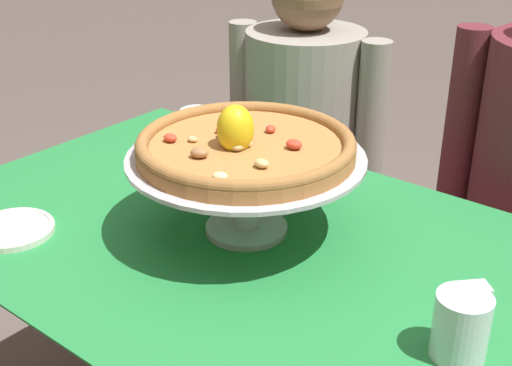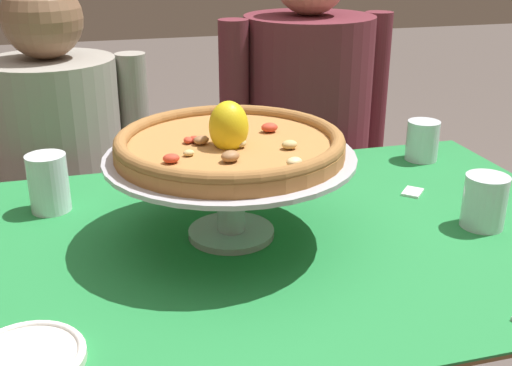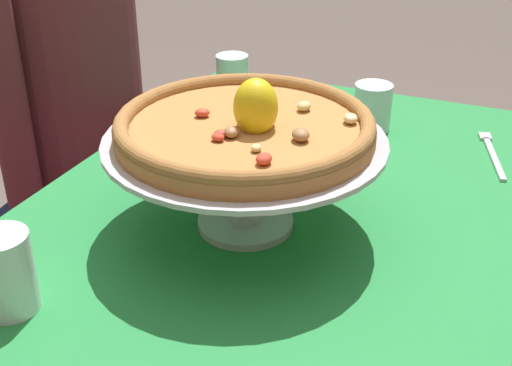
{
  "view_description": "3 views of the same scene",
  "coord_description": "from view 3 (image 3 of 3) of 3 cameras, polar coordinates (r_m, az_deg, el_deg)",
  "views": [
    {
      "loc": [
        0.69,
        -0.84,
        1.38
      ],
      "look_at": [
        -0.03,
        0.05,
        0.83
      ],
      "focal_mm": 47.8,
      "sensor_mm": 36.0,
      "label": 1
    },
    {
      "loc": [
        -0.25,
        -0.97,
        1.25
      ],
      "look_at": [
        0.01,
        -0.02,
        0.85
      ],
      "focal_mm": 43.71,
      "sensor_mm": 36.0,
      "label": 2
    },
    {
      "loc": [
        -0.88,
        -0.37,
        1.32
      ],
      "look_at": [
        -0.04,
        -0.0,
        0.82
      ],
      "focal_mm": 47.39,
      "sensor_mm": 36.0,
      "label": 3
    }
  ],
  "objects": [
    {
      "name": "dining_table",
      "position": [
        1.18,
        0.66,
        -7.65
      ],
      "size": [
        1.32,
        0.81,
        0.73
      ],
      "color": "olive",
      "rests_on": "ground"
    },
    {
      "name": "pizza_stand",
      "position": [
        1.04,
        -0.93,
        2.04
      ],
      "size": [
        0.44,
        0.44,
        0.16
      ],
      "color": "#B7B7C1",
      "rests_on": "dining_table"
    },
    {
      "name": "pizza",
      "position": [
        1.02,
        -0.9,
        4.88
      ],
      "size": [
        0.39,
        0.39,
        0.1
      ],
      "color": "#AD753D",
      "rests_on": "pizza_stand"
    },
    {
      "name": "water_glass_side_right",
      "position": [
        1.45,
        9.78,
        6.06
      ],
      "size": [
        0.08,
        0.08,
        0.1
      ],
      "color": "silver",
      "rests_on": "dining_table"
    },
    {
      "name": "water_glass_back_left",
      "position": [
        0.96,
        -20.32,
        -7.5
      ],
      "size": [
        0.08,
        0.08,
        0.12
      ],
      "color": "white",
      "rests_on": "dining_table"
    },
    {
      "name": "water_glass_back_right",
      "position": [
        1.63,
        -2.01,
        8.89
      ],
      "size": [
        0.08,
        0.08,
        0.1
      ],
      "color": "silver",
      "rests_on": "dining_table"
    },
    {
      "name": "dinner_fork",
      "position": [
        1.41,
        19.27,
        2.44
      ],
      "size": [
        0.21,
        0.08,
        0.01
      ],
      "color": "#B7B7C1",
      "rests_on": "dining_table"
    },
    {
      "name": "sugar_packet",
      "position": [
        1.47,
        2.53,
        5.08
      ],
      "size": [
        0.06,
        0.06,
        0.0
      ],
      "primitive_type": "cube",
      "rotation": [
        0.0,
        0.0,
        0.82
      ],
      "color": "white",
      "rests_on": "dining_table"
    },
    {
      "name": "diner_right",
      "position": [
        1.75,
        -15.1,
        3.4
      ],
      "size": [
        0.52,
        0.4,
        1.24
      ],
      "color": "navy",
      "rests_on": "ground"
    }
  ]
}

